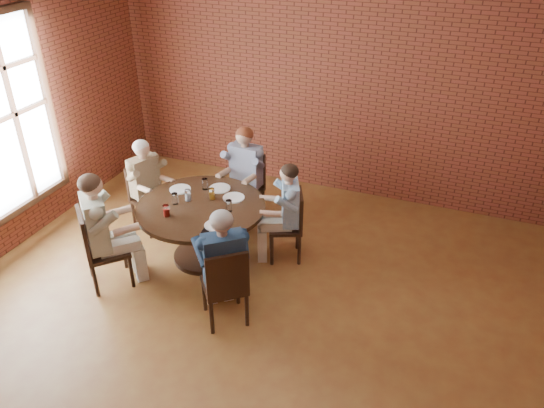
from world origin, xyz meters
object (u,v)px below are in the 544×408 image
at_px(dining_table, 202,221).
at_px(diner_a, 285,213).
at_px(diner_b, 244,176).
at_px(smartphone, 206,231).
at_px(chair_b, 248,184).
at_px(diner_c, 148,187).
at_px(chair_c, 146,194).
at_px(diner_e, 223,267).
at_px(diner_d, 103,231).
at_px(chair_a, 291,223).
at_px(chair_d, 97,246).
at_px(chair_e, 226,284).

bearing_deg(dining_table, diner_a, 23.12).
height_order(diner_b, smartphone, diner_b).
height_order(chair_b, diner_c, diner_c).
height_order(chair_c, diner_e, diner_e).
height_order(dining_table, chair_c, chair_c).
bearing_deg(diner_e, diner_d, -41.82).
relative_size(chair_a, chair_b, 0.96).
height_order(chair_d, smartphone, chair_d).
xyz_separation_m(chair_b, smartphone, (0.21, -1.57, 0.25)).
relative_size(dining_table, chair_c, 1.68).
xyz_separation_m(diner_a, chair_b, (-0.80, 0.70, -0.12)).
distance_m(chair_c, diner_c, 0.16).
xyz_separation_m(dining_table, diner_b, (0.10, 1.01, 0.14)).
bearing_deg(chair_b, diner_a, -35.54).
height_order(chair_c, chair_e, chair_e).
bearing_deg(diner_e, diner_c, -75.27).
relative_size(chair_b, chair_d, 0.96).
bearing_deg(diner_d, diner_a, -100.88).
bearing_deg(chair_e, chair_d, -41.58).
bearing_deg(dining_table, chair_b, 84.37).
bearing_deg(smartphone, chair_c, 138.27).
height_order(diner_a, diner_d, diner_d).
bearing_deg(smartphone, chair_a, 43.82).
distance_m(chair_b, diner_c, 1.31).
relative_size(diner_c, chair_e, 1.35).
bearing_deg(chair_c, diner_a, -69.75).
bearing_deg(chair_d, chair_b, -71.96).
height_order(chair_b, diner_b, diner_b).
relative_size(diner_c, chair_d, 1.30).
bearing_deg(chair_a, chair_e, -31.89).
bearing_deg(smartphone, diner_d, -172.73).
bearing_deg(chair_c, chair_a, -68.94).
bearing_deg(chair_a, diner_b, -146.87).
relative_size(chair_b, smartphone, 6.04).
xyz_separation_m(chair_b, diner_c, (-1.06, -0.75, 0.12)).
bearing_deg(diner_a, diner_c, -111.55).
height_order(diner_b, diner_e, diner_e).
relative_size(dining_table, chair_d, 1.55).
height_order(diner_a, chair_e, diner_a).
xyz_separation_m(chair_b, chair_c, (-1.14, -0.73, -0.02)).
distance_m(chair_b, diner_e, 2.07).
height_order(chair_c, diner_d, diner_d).
relative_size(diner_a, smartphone, 8.11).
xyz_separation_m(diner_b, smartphone, (0.22, -1.49, 0.09)).
bearing_deg(chair_e, diner_e, -90.00).
bearing_deg(chair_a, diner_e, -34.67).
height_order(diner_b, chair_e, diner_b).
height_order(chair_c, smartphone, chair_c).
relative_size(chair_d, chair_e, 1.03).
distance_m(diner_d, chair_e, 1.56).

